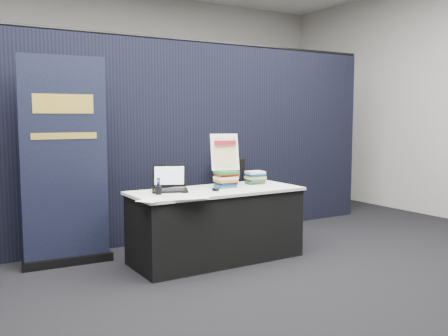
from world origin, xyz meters
TOP-DOWN VIEW (x-y plane):
  - floor at (0.00, 0.00)m, footprint 8.00×8.00m
  - wall_back at (0.00, 4.00)m, footprint 8.00×0.02m
  - drape_partition at (0.00, 1.60)m, footprint 6.00×0.08m
  - display_table at (0.00, 0.55)m, footprint 1.80×0.75m
  - laptop at (-0.48, 0.71)m, footprint 0.42×0.41m
  - mouse at (-0.06, 0.46)m, footprint 0.09×0.11m
  - brochure_left at (-0.83, 0.28)m, footprint 0.33×0.30m
  - brochure_mid at (-0.47, 0.23)m, footprint 0.37×0.30m
  - brochure_right at (-0.58, 0.49)m, footprint 0.34×0.29m
  - pen_cup at (-0.66, 0.53)m, footprint 0.08×0.08m
  - book_stack_tall at (0.16, 0.61)m, footprint 0.23×0.18m
  - book_stack_short at (0.59, 0.68)m, footprint 0.22×0.18m
  - info_sign at (0.16, 0.65)m, footprint 0.32×0.20m
  - pullup_banner at (-1.38, 1.17)m, footprint 0.90×0.16m
  - stacking_chair at (0.70, 1.25)m, footprint 0.53×0.53m

SIDE VIEW (x-z plane):
  - floor at x=0.00m, z-range 0.00..0.00m
  - display_table at x=0.00m, z-range 0.00..0.75m
  - stacking_chair at x=0.70m, z-range 0.05..1.02m
  - brochure_left at x=-0.83m, z-range 0.75..0.75m
  - brochure_right at x=-0.58m, z-range 0.75..0.75m
  - brochure_mid at x=-0.47m, z-range 0.75..0.75m
  - mouse at x=-0.06m, z-range 0.75..0.78m
  - pen_cup at x=-0.66m, z-range 0.75..0.83m
  - laptop at x=-0.48m, z-range 0.68..0.95m
  - book_stack_short at x=0.59m, z-range 0.75..0.89m
  - book_stack_tall at x=0.16m, z-range 0.75..0.93m
  - pullup_banner at x=-1.38m, z-range -0.12..1.98m
  - info_sign at x=0.16m, z-range 0.92..1.33m
  - drape_partition at x=0.00m, z-range 0.00..2.40m
  - wall_back at x=0.00m, z-range 0.00..3.50m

